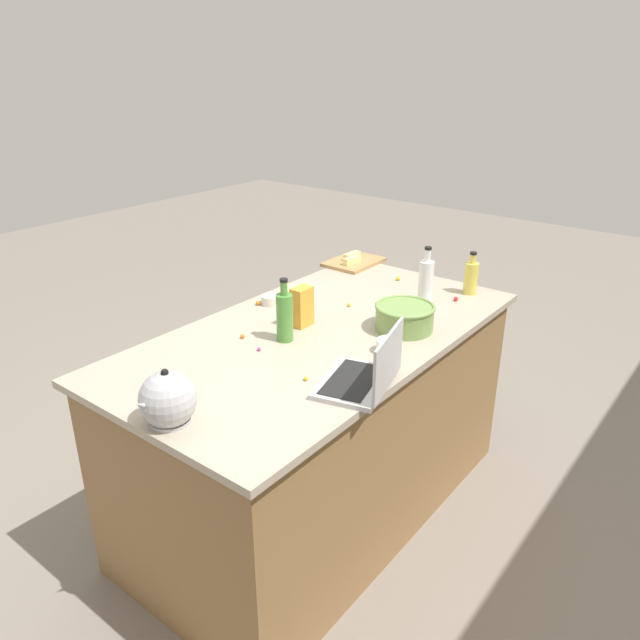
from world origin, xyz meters
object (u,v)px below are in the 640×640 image
at_px(bottle_olive, 285,316).
at_px(butter_stick_left, 352,256).
at_px(ramekin_small, 389,346).
at_px(ramekin_medium, 270,300).
at_px(laptop, 366,375).
at_px(butter_stick_right, 352,260).
at_px(mixing_bowl_large, 405,317).
at_px(bottle_vinegar, 426,281).
at_px(kettle, 168,400).
at_px(candy_bag, 301,307).
at_px(cutting_board, 354,262).
at_px(bottle_oil, 471,277).

distance_m(bottle_olive, butter_stick_left, 1.07).
relative_size(ramekin_small, ramekin_medium, 1.19).
distance_m(laptop, ramekin_small, 0.30).
distance_m(butter_stick_left, butter_stick_right, 0.08).
xyz_separation_m(butter_stick_left, ramekin_medium, (0.75, 0.07, -0.02)).
height_order(ramekin_small, ramekin_medium, ramekin_small).
relative_size(mixing_bowl_large, bottle_vinegar, 0.93).
bearing_deg(kettle, candy_bag, -169.52).
xyz_separation_m(bottle_olive, butter_stick_left, (-1.00, -0.38, -0.07)).
distance_m(cutting_board, butter_stick_right, 0.06).
bearing_deg(laptop, kettle, -32.72).
distance_m(bottle_vinegar, butter_stick_left, 0.69).
xyz_separation_m(ramekin_small, candy_bag, (0.01, -0.43, 0.06)).
bearing_deg(ramekin_small, bottle_vinegar, -164.95).
height_order(bottle_olive, candy_bag, bottle_olive).
bearing_deg(kettle, ramekin_small, 162.04).
bearing_deg(mixing_bowl_large, ramekin_medium, -77.99).
distance_m(butter_stick_left, ramekin_medium, 0.75).
distance_m(butter_stick_left, candy_bag, 0.91).
distance_m(kettle, butter_stick_left, 1.74).
relative_size(bottle_vinegar, kettle, 1.26).
distance_m(mixing_bowl_large, ramekin_small, 0.23).
bearing_deg(butter_stick_right, kettle, 15.50).
distance_m(laptop, butter_stick_left, 1.40).
bearing_deg(cutting_board, candy_bag, 20.75).
xyz_separation_m(laptop, bottle_olive, (-0.12, -0.47, 0.06)).
bearing_deg(bottle_olive, mixing_bowl_large, 140.12).
bearing_deg(ramekin_medium, kettle, 24.52).
distance_m(laptop, mixing_bowl_large, 0.53).
distance_m(mixing_bowl_large, butter_stick_right, 0.85).
relative_size(cutting_board, ramekin_small, 3.15).
bearing_deg(ramekin_medium, cutting_board, -176.45).
xyz_separation_m(mixing_bowl_large, butter_stick_left, (-0.61, -0.70, -0.02)).
bearing_deg(cutting_board, laptop, 36.81).
relative_size(bottle_olive, butter_stick_right, 2.37).
relative_size(bottle_oil, butter_stick_left, 1.88).
height_order(cutting_board, candy_bag, candy_bag).
distance_m(mixing_bowl_large, candy_bag, 0.43).
xyz_separation_m(bottle_olive, candy_bag, (-0.15, -0.04, -0.02)).
height_order(mixing_bowl_large, butter_stick_right, mixing_bowl_large).
relative_size(bottle_vinegar, ramekin_small, 2.70).
height_order(bottle_vinegar, candy_bag, bottle_vinegar).
height_order(bottle_olive, butter_stick_left, bottle_olive).
height_order(bottle_oil, kettle, bottle_oil).
bearing_deg(ramekin_small, butter_stick_left, -137.38).
bearing_deg(bottle_oil, bottle_olive, -20.31).
distance_m(bottle_vinegar, candy_bag, 0.62).
bearing_deg(bottle_olive, candy_bag, -165.37).
bearing_deg(candy_bag, bottle_oil, 153.89).
height_order(kettle, cutting_board, kettle).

